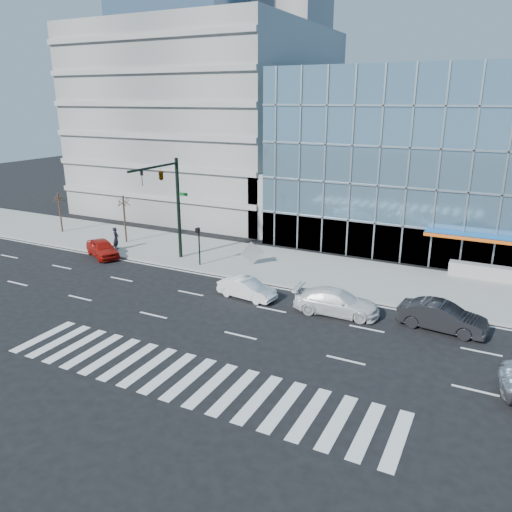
% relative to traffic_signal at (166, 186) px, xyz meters
% --- Properties ---
extents(ground, '(160.00, 160.00, 0.00)m').
position_rel_traffic_signal_xyz_m(ground, '(11.00, -4.57, -6.16)').
color(ground, black).
rests_on(ground, ground).
extents(sidewalk, '(120.00, 8.00, 0.15)m').
position_rel_traffic_signal_xyz_m(sidewalk, '(11.00, 3.43, -6.09)').
color(sidewalk, gray).
rests_on(sidewalk, ground).
extents(parking_garage, '(24.00, 24.00, 20.00)m').
position_rel_traffic_signal_xyz_m(parking_garage, '(-9.00, 21.43, 3.84)').
color(parking_garage, gray).
rests_on(parking_garage, ground).
extents(ramp_block, '(6.00, 8.00, 6.00)m').
position_rel_traffic_signal_xyz_m(ramp_block, '(5.00, 13.43, -3.16)').
color(ramp_block, gray).
rests_on(ramp_block, ground).
extents(tower_far_mid, '(13.00, 13.00, 60.00)m').
position_rel_traffic_signal_xyz_m(tower_far_mid, '(-47.00, 59.43, 23.84)').
color(tower_far_mid, slate).
rests_on(tower_far_mid, ground).
extents(tower_backdrop, '(14.00, 14.00, 48.00)m').
position_rel_traffic_signal_xyz_m(tower_backdrop, '(-19.00, 65.43, 17.84)').
color(tower_backdrop, gray).
rests_on(tower_backdrop, ground).
extents(traffic_signal, '(1.14, 5.74, 8.00)m').
position_rel_traffic_signal_xyz_m(traffic_signal, '(0.00, 0.00, 0.00)').
color(traffic_signal, black).
rests_on(traffic_signal, sidewalk).
extents(ped_signal_post, '(0.30, 0.33, 3.00)m').
position_rel_traffic_signal_xyz_m(ped_signal_post, '(2.50, 0.37, -4.02)').
color(ped_signal_post, black).
rests_on(ped_signal_post, sidewalk).
extents(street_tree_near, '(1.10, 1.10, 4.23)m').
position_rel_traffic_signal_xyz_m(street_tree_near, '(-7.00, 2.93, -2.39)').
color(street_tree_near, '#332319').
rests_on(street_tree_near, sidewalk).
extents(street_tree_far, '(1.10, 1.10, 3.87)m').
position_rel_traffic_signal_xyz_m(street_tree_far, '(-15.00, 2.93, -2.72)').
color(street_tree_far, '#332319').
rests_on(street_tree_far, sidewalk).
extents(white_suv, '(5.32, 2.51, 1.50)m').
position_rel_traffic_signal_xyz_m(white_suv, '(14.76, -3.32, -5.41)').
color(white_suv, white).
rests_on(white_suv, ground).
extents(white_sedan, '(4.10, 1.82, 1.31)m').
position_rel_traffic_signal_xyz_m(white_sedan, '(8.76, -3.56, -5.51)').
color(white_sedan, white).
rests_on(white_sedan, ground).
extents(dark_sedan, '(4.95, 2.16, 1.58)m').
position_rel_traffic_signal_xyz_m(dark_sedan, '(20.76, -2.77, -5.37)').
color(dark_sedan, black).
rests_on(dark_sedan, ground).
extents(red_sedan, '(4.56, 3.53, 1.45)m').
position_rel_traffic_signal_xyz_m(red_sedan, '(-6.04, -1.07, -5.44)').
color(red_sedan, '#A8140C').
rests_on(red_sedan, ground).
extents(pedestrian, '(0.72, 0.84, 1.96)m').
position_rel_traffic_signal_xyz_m(pedestrian, '(-6.07, 0.64, -5.04)').
color(pedestrian, black).
rests_on(pedestrian, sidewalk).
extents(tilted_panel, '(1.75, 0.66, 1.83)m').
position_rel_traffic_signal_xyz_m(tilted_panel, '(6.07, 2.38, -5.10)').
color(tilted_panel, gray).
rests_on(tilted_panel, sidewalk).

